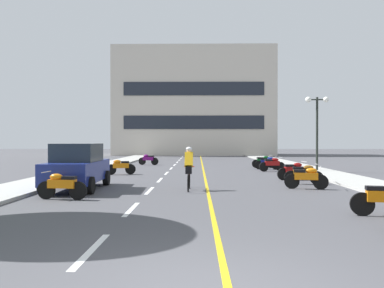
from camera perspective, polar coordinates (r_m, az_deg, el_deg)
The scene contains 29 objects.
ground_plane at distance 25.63m, azimuth 1.15°, elevation -3.88°, with size 140.00×140.00×0.00m, color #47474C.
curb_left at distance 29.47m, azimuth -13.04°, elevation -3.21°, with size 2.40×72.00×0.12m, color #A8A8A3.
curb_right at distance 29.54m, azimuth 15.25°, elevation -3.21°, with size 2.40×72.00×0.12m, color #A8A8A3.
lane_dash_0 at distance 7.07m, azimuth -14.95°, elevation -15.21°, with size 0.14×2.20×0.01m, color silver.
lane_dash_1 at distance 10.88m, azimuth -9.13°, elevation -9.68°, with size 0.14×2.20×0.01m, color silver.
lane_dash_2 at distance 14.80m, azimuth -6.43°, elevation -7.00°, with size 0.14×2.20×0.01m, color silver.
lane_dash_3 at distance 18.74m, azimuth -4.88°, elevation -5.44°, with size 0.14×2.20×0.01m, color silver.
lane_dash_4 at distance 22.71m, azimuth -3.87°, elevation -4.42°, with size 0.14×2.20×0.01m, color silver.
lane_dash_5 at distance 26.69m, azimuth -3.17°, elevation -3.70°, with size 0.14×2.20×0.01m, color silver.
lane_dash_6 at distance 30.67m, azimuth -2.64°, elevation -3.17°, with size 0.14×2.20×0.01m, color silver.
lane_dash_7 at distance 34.66m, azimuth -2.24°, elevation -2.76°, with size 0.14×2.20×0.01m, color silver.
lane_dash_8 at distance 38.65m, azimuth -1.93°, elevation -2.44°, with size 0.14×2.20×0.01m, color silver.
lane_dash_9 at distance 42.64m, azimuth -1.67°, elevation -2.17°, with size 0.14×2.20×0.01m, color silver.
lane_dash_10 at distance 46.63m, azimuth -1.45°, elevation -1.95°, with size 0.14×2.20×0.01m, color silver.
lane_dash_11 at distance 50.63m, azimuth -1.27°, elevation -1.77°, with size 0.14×2.20×0.01m, color silver.
centre_line_yellow at distance 28.62m, azimuth 1.62°, elevation -3.42°, with size 0.12×66.00×0.01m, color gold.
office_building at distance 54.39m, azimuth 0.31°, elevation 6.15°, with size 21.97×9.24×14.75m.
street_lamp_mid at distance 24.89m, azimuth 18.36°, elevation 4.09°, with size 1.46×0.36×4.58m.
parked_car_near at distance 15.66m, azimuth -16.88°, elevation -3.25°, with size 2.04×4.26×1.82m.
motorcycle_2 at distance 13.13m, azimuth -19.07°, elevation -5.89°, with size 1.70×0.60×0.92m.
motorcycle_3 at distance 15.78m, azimuth 16.90°, elevation -4.84°, with size 1.68×0.67×0.92m.
motorcycle_4 at distance 17.53m, azimuth 16.55°, elevation -4.32°, with size 1.70×0.60×0.92m.
motorcycle_5 at distance 19.36m, azimuth 15.15°, elevation -3.87°, with size 1.69×0.60×0.92m.
motorcycle_6 at distance 22.10m, azimuth -10.74°, elevation -3.34°, with size 1.67×0.71×0.92m.
motorcycle_7 at distance 24.53m, azimuth 12.03°, elevation -2.97°, with size 1.69×0.60×0.92m.
motorcycle_8 at distance 26.14m, azimuth 11.35°, elevation -2.76°, with size 1.70×0.60×0.92m.
motorcycle_9 at distance 27.78m, azimuth 10.76°, elevation -2.58°, with size 1.70×0.60×0.92m.
motorcycle_10 at distance 30.78m, azimuth -6.62°, elevation -2.28°, with size 1.66×0.72×0.92m.
cyclist_rider at distance 14.81m, azimuth -0.49°, elevation -3.55°, with size 0.42×1.77×1.71m.
Camera 1 is at (-0.14, -4.56, 1.90)m, focal length 35.33 mm.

